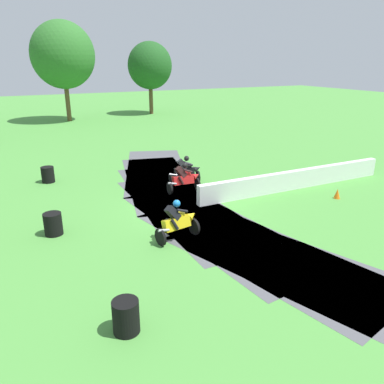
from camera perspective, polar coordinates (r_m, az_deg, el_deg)
name	(u,v)px	position (r m, az deg, el deg)	size (l,w,h in m)	color
ground_plane	(186,208)	(15.90, -0.95, -2.45)	(120.00, 120.00, 0.00)	#4C933D
track_asphalt	(196,206)	(16.09, 0.54, -2.17)	(6.29, 22.10, 0.01)	#515156
safety_barrier	(296,179)	(18.88, 15.33, 1.83)	(0.30, 10.56, 0.90)	white
motorcycle_lead_black	(186,170)	(18.94, -0.95, 3.25)	(1.71, 0.96, 1.42)	black
motorcycle_chase_red	(185,178)	(17.69, -1.12, 2.07)	(1.69, 0.75, 1.43)	black
motorcycle_trailing_yellow	(178,221)	(13.08, -2.13, -4.37)	(1.67, 0.98, 1.43)	black
tire_stack_near	(48,175)	(20.49, -20.82, 2.46)	(0.63, 0.63, 0.80)	black
tire_stack_mid_a	(53,224)	(14.31, -20.13, -4.52)	(0.64, 0.64, 0.80)	black
tire_stack_mid_b	(126,316)	(9.14, -9.89, -17.93)	(0.62, 0.62, 0.80)	black
traffic_cone	(337,194)	(18.15, 20.96, -0.24)	(0.28, 0.28, 0.44)	orange
tree_far_left	(63,55)	(40.68, -18.82, 18.88)	(6.04, 6.04, 9.48)	brown
tree_far_right	(150,66)	(44.46, -6.35, 18.32)	(4.86, 4.86, 7.82)	brown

